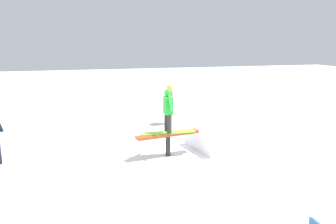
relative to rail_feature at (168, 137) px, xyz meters
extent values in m
plane|color=white|center=(0.00, 0.00, -0.56)|extent=(60.00, 60.00, 0.00)
cylinder|color=black|center=(0.00, 0.00, -0.26)|extent=(0.14, 0.14, 0.59)
cube|color=#A53F1E|center=(0.00, 0.00, 0.07)|extent=(1.89, 0.61, 0.08)
cube|color=white|center=(-1.83, -0.33, -0.31)|extent=(2.04, 1.80, 0.50)
cube|color=#8DD62E|center=(0.00, 0.00, 0.13)|extent=(1.55, 0.30, 0.03)
cylinder|color=#302E2A|center=(0.00, -0.13, 0.40)|extent=(0.14, 0.14, 0.51)
cylinder|color=#302E2A|center=(0.00, 0.13, 0.40)|extent=(0.14, 0.14, 0.51)
cube|color=green|center=(0.00, 0.00, 0.90)|extent=(0.20, 0.33, 0.49)
cylinder|color=green|center=(0.00, -0.21, 1.01)|extent=(0.09, 0.31, 0.45)
cylinder|color=green|center=(0.00, 0.21, 1.01)|extent=(0.09, 0.31, 0.45)
sphere|color=green|center=(0.00, 0.00, 1.25)|extent=(0.21, 0.21, 0.21)
cylinder|color=navy|center=(-1.00, -3.37, -0.19)|extent=(0.15, 0.15, 0.73)
cylinder|color=navy|center=(-1.09, -3.63, -0.19)|extent=(0.15, 0.15, 0.73)
cube|color=red|center=(-1.05, -3.50, 0.46)|extent=(0.33, 0.42, 0.59)
cylinder|color=red|center=(-0.97, -3.29, 0.59)|extent=(0.17, 0.26, 0.53)
cylinder|color=red|center=(-1.12, -3.71, 0.59)|extent=(0.17, 0.26, 0.53)
sphere|color=yellow|center=(-1.05, -3.50, 0.87)|extent=(0.23, 0.23, 0.23)
camera|label=1|loc=(2.38, 8.47, 2.62)|focal=35.00mm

